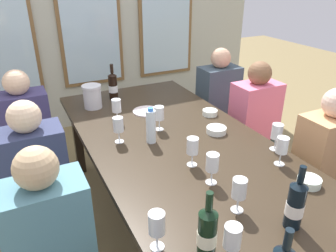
{
  "coord_description": "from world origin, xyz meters",
  "views": [
    {
      "loc": [
        -0.89,
        -1.58,
        1.76
      ],
      "look_at": [
        0.0,
        0.23,
        0.79
      ],
      "focal_mm": 34.87,
      "sensor_mm": 36.0,
      "label": 1
    }
  ],
  "objects_px": {
    "white_plate_0": "(147,111)",
    "wine_glass_9": "(118,125)",
    "wine_glass_3": "(157,225)",
    "wine_glass_5": "(277,133)",
    "wine_glass_0": "(193,147)",
    "wine_glass_7": "(159,114)",
    "wine_glass_1": "(239,189)",
    "seated_person_5": "(322,170)",
    "water_bottle": "(151,126)",
    "seated_person_2": "(29,141)",
    "wine_glass_8": "(232,239)",
    "tasting_bowl_2": "(216,130)",
    "tasting_bowl_0": "(309,182)",
    "wine_glass_10": "(116,106)",
    "metal_pitcher": "(92,96)",
    "wine_bottle_3": "(295,204)",
    "wine_glass_6": "(282,147)",
    "wine_glass_2": "(212,163)",
    "seated_person_6": "(39,188)",
    "tasting_bowl_1": "(210,113)",
    "wine_bottle_2": "(207,233)",
    "seated_person_7": "(253,128)",
    "wine_bottle_0": "(113,86)",
    "seated_person_3": "(217,107)",
    "dining_table": "(184,155)"
  },
  "relations": [
    {
      "from": "wine_bottle_3",
      "to": "wine_bottle_0",
      "type": "bearing_deg",
      "value": 96.8
    },
    {
      "from": "seated_person_7",
      "to": "wine_glass_8",
      "type": "bearing_deg",
      "value": -133.22
    },
    {
      "from": "wine_glass_0",
      "to": "wine_glass_2",
      "type": "height_order",
      "value": "same"
    },
    {
      "from": "wine_glass_7",
      "to": "wine_glass_10",
      "type": "height_order",
      "value": "same"
    },
    {
      "from": "wine_glass_1",
      "to": "wine_glass_5",
      "type": "bearing_deg",
      "value": 32.79
    },
    {
      "from": "wine_bottle_2",
      "to": "tasting_bowl_2",
      "type": "relative_size",
      "value": 2.22
    },
    {
      "from": "water_bottle",
      "to": "wine_glass_6",
      "type": "relative_size",
      "value": 1.38
    },
    {
      "from": "wine_glass_3",
      "to": "wine_glass_5",
      "type": "height_order",
      "value": "same"
    },
    {
      "from": "white_plate_0",
      "to": "wine_glass_9",
      "type": "relative_size",
      "value": 1.26
    },
    {
      "from": "wine_glass_1",
      "to": "seated_person_5",
      "type": "relative_size",
      "value": 0.16
    },
    {
      "from": "metal_pitcher",
      "to": "seated_person_5",
      "type": "xyz_separation_m",
      "value": [
        1.23,
        -1.27,
        -0.31
      ]
    },
    {
      "from": "seated_person_2",
      "to": "wine_bottle_3",
      "type": "bearing_deg",
      "value": -61.68
    },
    {
      "from": "water_bottle",
      "to": "seated_person_5",
      "type": "bearing_deg",
      "value": -26.63
    },
    {
      "from": "wine_glass_3",
      "to": "seated_person_7",
      "type": "height_order",
      "value": "seated_person_7"
    },
    {
      "from": "wine_bottle_3",
      "to": "wine_glass_6",
      "type": "xyz_separation_m",
      "value": [
        0.31,
        0.41,
        -0.0
      ]
    },
    {
      "from": "wine_glass_1",
      "to": "tasting_bowl_0",
      "type": "bearing_deg",
      "value": -0.61
    },
    {
      "from": "wine_bottle_3",
      "to": "water_bottle",
      "type": "relative_size",
      "value": 1.29
    },
    {
      "from": "metal_pitcher",
      "to": "water_bottle",
      "type": "bearing_deg",
      "value": -75.81
    },
    {
      "from": "dining_table",
      "to": "metal_pitcher",
      "type": "bearing_deg",
      "value": 111.0
    },
    {
      "from": "wine_glass_0",
      "to": "wine_glass_7",
      "type": "height_order",
      "value": "same"
    },
    {
      "from": "water_bottle",
      "to": "seated_person_2",
      "type": "relative_size",
      "value": 0.22
    },
    {
      "from": "wine_glass_7",
      "to": "seated_person_3",
      "type": "distance_m",
      "value": 1.14
    },
    {
      "from": "wine_glass_1",
      "to": "wine_glass_8",
      "type": "height_order",
      "value": "same"
    },
    {
      "from": "tasting_bowl_2",
      "to": "wine_glass_2",
      "type": "distance_m",
      "value": 0.6
    },
    {
      "from": "tasting_bowl_0",
      "to": "wine_glass_2",
      "type": "xyz_separation_m",
      "value": [
        -0.45,
        0.24,
        0.1
      ]
    },
    {
      "from": "wine_glass_9",
      "to": "seated_person_7",
      "type": "bearing_deg",
      "value": 5.06
    },
    {
      "from": "wine_bottle_0",
      "to": "wine_glass_9",
      "type": "distance_m",
      "value": 0.8
    },
    {
      "from": "wine_bottle_0",
      "to": "wine_glass_0",
      "type": "xyz_separation_m",
      "value": [
        0.08,
        -1.23,
        0.0
      ]
    },
    {
      "from": "white_plate_0",
      "to": "wine_glass_0",
      "type": "xyz_separation_m",
      "value": [
        -0.07,
        -0.84,
        0.12
      ]
    },
    {
      "from": "wine_glass_5",
      "to": "seated_person_5",
      "type": "height_order",
      "value": "seated_person_5"
    },
    {
      "from": "white_plate_0",
      "to": "wine_glass_10",
      "type": "relative_size",
      "value": 1.26
    },
    {
      "from": "white_plate_0",
      "to": "wine_glass_8",
      "type": "distance_m",
      "value": 1.53
    },
    {
      "from": "wine_bottle_2",
      "to": "wine_glass_2",
      "type": "xyz_separation_m",
      "value": [
        0.29,
        0.4,
        0.01
      ]
    },
    {
      "from": "white_plate_0",
      "to": "wine_glass_10",
      "type": "height_order",
      "value": "wine_glass_10"
    },
    {
      "from": "tasting_bowl_1",
      "to": "wine_bottle_3",
      "type": "bearing_deg",
      "value": -106.03
    },
    {
      "from": "wine_glass_8",
      "to": "wine_glass_2",
      "type": "bearing_deg",
      "value": 65.02
    },
    {
      "from": "wine_glass_7",
      "to": "wine_glass_9",
      "type": "relative_size",
      "value": 1.0
    },
    {
      "from": "seated_person_6",
      "to": "tasting_bowl_1",
      "type": "bearing_deg",
      "value": 3.54
    },
    {
      "from": "water_bottle",
      "to": "seated_person_3",
      "type": "bearing_deg",
      "value": 35.56
    },
    {
      "from": "tasting_bowl_0",
      "to": "wine_glass_8",
      "type": "distance_m",
      "value": 0.71
    },
    {
      "from": "wine_glass_5",
      "to": "seated_person_5",
      "type": "distance_m",
      "value": 0.51
    },
    {
      "from": "wine_glass_1",
      "to": "wine_glass_7",
      "type": "bearing_deg",
      "value": 87.98
    },
    {
      "from": "seated_person_5",
      "to": "seated_person_7",
      "type": "xyz_separation_m",
      "value": [
        0.0,
        0.72,
        0.0
      ]
    },
    {
      "from": "tasting_bowl_1",
      "to": "seated_person_7",
      "type": "xyz_separation_m",
      "value": [
        0.45,
        0.0,
        -0.23
      ]
    },
    {
      "from": "wine_glass_10",
      "to": "seated_person_2",
      "type": "xyz_separation_m",
      "value": [
        -0.62,
        0.4,
        -0.34
      ]
    },
    {
      "from": "white_plate_0",
      "to": "wine_bottle_0",
      "type": "distance_m",
      "value": 0.43
    },
    {
      "from": "dining_table",
      "to": "wine_glass_9",
      "type": "bearing_deg",
      "value": 144.43
    },
    {
      "from": "wine_glass_8",
      "to": "white_plate_0",
      "type": "bearing_deg",
      "value": 79.33
    },
    {
      "from": "tasting_bowl_2",
      "to": "wine_glass_5",
      "type": "bearing_deg",
      "value": -60.78
    },
    {
      "from": "seated_person_2",
      "to": "wine_glass_7",
      "type": "bearing_deg",
      "value": -38.04
    }
  ]
}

